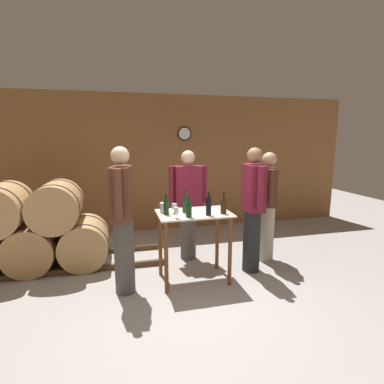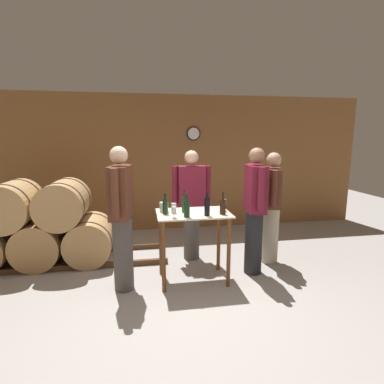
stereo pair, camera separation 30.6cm
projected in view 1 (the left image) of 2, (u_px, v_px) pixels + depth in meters
The scene contains 17 objects.
ground_plane at pixel (189, 306), 3.38m from camera, with size 14.00×14.00×0.00m, color #9E9993.
back_wall at pixel (154, 164), 5.96m from camera, with size 8.40×0.08×2.70m.
barrel_rack at pixel (32, 231), 4.25m from camera, with size 3.70×0.83×1.26m.
tasting_table at pixel (194, 229), 3.87m from camera, with size 0.93×0.62×0.92m.
wine_bottle_far_left at pixel (166, 207), 3.71m from camera, with size 0.07×0.07×0.26m.
wine_bottle_left at pixel (189, 209), 3.60m from camera, with size 0.07×0.07×0.28m.
wine_bottle_center at pixel (185, 204), 3.81m from camera, with size 0.07×0.07×0.29m.
wine_bottle_right at pixel (209, 206), 3.68m from camera, with size 0.07×0.07×0.30m.
wine_bottle_far_right at pixel (224, 206), 3.77m from camera, with size 0.08×0.08×0.28m.
wine_glass_near_left at pixel (176, 210), 3.54m from camera, with size 0.06×0.06×0.14m.
wine_glass_near_center at pixel (174, 206), 3.78m from camera, with size 0.07×0.07×0.13m.
wine_glass_near_right at pixel (223, 202), 3.93m from camera, with size 0.07×0.07×0.15m.
ice_bucket at pixel (164, 208), 3.82m from camera, with size 0.11×0.11×0.13m.
person_host at pixel (267, 204), 4.51m from camera, with size 0.34×0.56×1.66m.
person_visitor_with_scarf at pixel (253, 207), 4.12m from camera, with size 0.25×0.59×1.74m.
person_visitor_bearded at pixel (123, 217), 3.53m from camera, with size 0.29×0.58×1.77m.
person_visitor_near_door at pixel (188, 203), 4.56m from camera, with size 0.59×0.24×1.68m.
Camera 1 is at (-0.72, -3.00, 1.88)m, focal length 28.00 mm.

